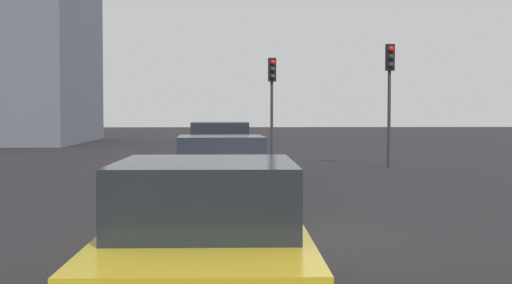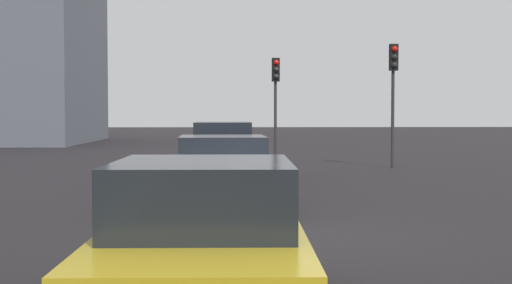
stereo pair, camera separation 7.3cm
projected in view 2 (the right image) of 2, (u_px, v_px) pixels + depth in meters
ground_plane at (311, 241)px, 10.87m from camera, size 160.00×160.00×0.20m
car_black_right_lead at (224, 152)px, 19.65m from camera, size 4.76×2.02×1.63m
car_white_right_second at (223, 173)px, 13.71m from camera, size 4.09×2.17×1.44m
car_yellow_right_third at (204, 243)px, 6.34m from camera, size 4.27×2.03×1.47m
traffic_light_near_left at (276, 87)px, 26.92m from camera, size 0.33×0.30×3.99m
traffic_light_near_right at (393, 79)px, 23.87m from camera, size 0.32×0.29×4.22m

